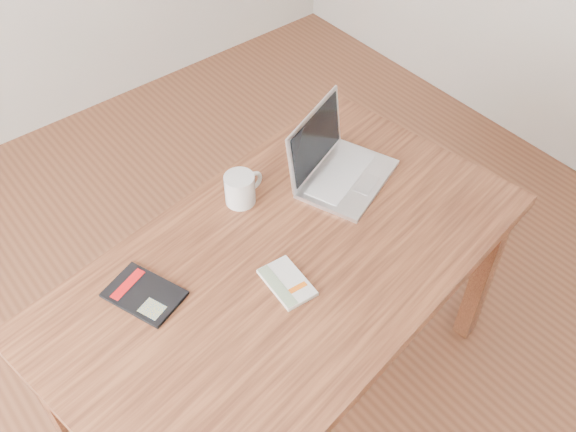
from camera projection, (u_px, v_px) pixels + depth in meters
room at (208, 105)px, 1.37m from camera, size 4.04×4.04×2.70m
desk at (288, 278)px, 1.93m from camera, size 1.56×1.04×0.75m
white_guidebook at (287, 283)px, 1.79m from camera, size 0.12×0.17×0.01m
black_guidebook at (144, 294)px, 1.77m from camera, size 0.20×0.24×0.01m
laptop at (336, 165)px, 2.07m from camera, size 0.39×0.35×0.23m
coffee_mug at (241, 188)px, 1.99m from camera, size 0.14×0.10×0.10m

